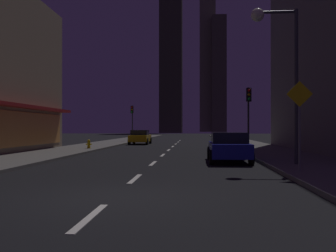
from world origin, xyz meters
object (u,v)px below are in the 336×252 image
at_px(car_parked_far, 140,137).
at_px(fire_hydrant_far_left, 89,144).
at_px(traffic_light_near_right, 249,105).
at_px(pedestrian_crossing_sign, 299,118).
at_px(car_parked_near, 229,147).
at_px(street_lamp_right, 276,47).
at_px(traffic_light_far_left, 132,115).

height_order(car_parked_far, fire_hydrant_far_left, car_parked_far).
bearing_deg(traffic_light_near_right, pedestrian_crossing_sign, -89.50).
xyz_separation_m(car_parked_near, car_parked_far, (-7.20, 19.07, 0.00)).
height_order(street_lamp_right, pedestrian_crossing_sign, street_lamp_right).
relative_size(car_parked_far, fire_hydrant_far_left, 6.48).
distance_m(street_lamp_right, pedestrian_crossing_sign, 4.02).
distance_m(traffic_light_near_right, traffic_light_far_left, 21.86).
relative_size(car_parked_far, traffic_light_near_right, 1.01).
xyz_separation_m(fire_hydrant_far_left, traffic_light_near_right, (11.40, -2.24, 2.74)).
distance_m(traffic_light_far_left, street_lamp_right, 29.82).
bearing_deg(car_parked_near, fire_hydrant_far_left, 137.47).
bearing_deg(traffic_light_far_left, fire_hydrant_far_left, -91.38).
relative_size(fire_hydrant_far_left, pedestrian_crossing_sign, 0.21).
height_order(fire_hydrant_far_left, traffic_light_far_left, traffic_light_far_left).
xyz_separation_m(traffic_light_near_right, traffic_light_far_left, (-11.00, 18.89, 0.00)).
xyz_separation_m(car_parked_far, street_lamp_right, (8.98, -21.40, 4.33)).
relative_size(traffic_light_near_right, traffic_light_far_left, 1.00).
relative_size(car_parked_near, car_parked_far, 1.00).
relative_size(car_parked_far, traffic_light_far_left, 1.01).
bearing_deg(street_lamp_right, car_parked_near, 127.33).
xyz_separation_m(fire_hydrant_far_left, traffic_light_far_left, (0.40, 16.65, 2.74)).
relative_size(car_parked_far, pedestrian_crossing_sign, 1.34).
height_order(car_parked_near, street_lamp_right, street_lamp_right).
relative_size(car_parked_near, traffic_light_far_left, 1.01).
bearing_deg(pedestrian_crossing_sign, street_lamp_right, 94.81).
height_order(car_parked_far, traffic_light_far_left, traffic_light_far_left).
bearing_deg(street_lamp_right, pedestrian_crossing_sign, -85.19).
xyz_separation_m(car_parked_far, fire_hydrant_far_left, (-2.30, -10.35, -0.29)).
bearing_deg(car_parked_far, traffic_light_far_left, 106.78).
distance_m(car_parked_near, fire_hydrant_far_left, 12.89).
bearing_deg(car_parked_near, car_parked_far, 110.69).
xyz_separation_m(car_parked_near, street_lamp_right, (1.78, -2.33, 4.33)).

